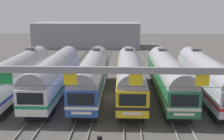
# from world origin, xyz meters

# --- Properties ---
(ground_plane) EXTENTS (160.00, 160.00, 0.00)m
(ground_plane) POSITION_xyz_m (0.00, 0.00, 0.00)
(ground_plane) COLOR #4C4944
(track_bed) EXTENTS (23.19, 70.00, 0.15)m
(track_bed) POSITION_xyz_m (-0.00, 17.00, 0.07)
(track_bed) COLOR gray
(track_bed) RESTS_ON ground
(commuter_train_silver) EXTENTS (2.88, 18.06, 5.05)m
(commuter_train_silver) POSITION_xyz_m (-10.84, -0.00, 2.69)
(commuter_train_silver) COLOR silver
(commuter_train_silver) RESTS_ON ground
(commuter_train_white) EXTENTS (2.88, 18.06, 4.77)m
(commuter_train_white) POSITION_xyz_m (-6.51, -0.01, 2.69)
(commuter_train_white) COLOR white
(commuter_train_white) RESTS_ON ground
(commuter_train_blue) EXTENTS (2.88, 18.06, 5.05)m
(commuter_train_blue) POSITION_xyz_m (-2.17, -0.00, 2.69)
(commuter_train_blue) COLOR #284C9E
(commuter_train_blue) RESTS_ON ground
(commuter_train_yellow) EXTENTS (2.88, 18.06, 5.05)m
(commuter_train_yellow) POSITION_xyz_m (2.17, -0.00, 2.69)
(commuter_train_yellow) COLOR gold
(commuter_train_yellow) RESTS_ON ground
(commuter_train_green) EXTENTS (2.88, 18.06, 5.05)m
(commuter_train_green) POSITION_xyz_m (6.51, -0.00, 2.69)
(commuter_train_green) COLOR #236B42
(commuter_train_green) RESTS_ON ground
(commuter_train_stainless) EXTENTS (2.88, 18.06, 5.05)m
(commuter_train_stainless) POSITION_xyz_m (10.84, -0.00, 2.69)
(commuter_train_stainless) COLOR #B2B5BA
(commuter_train_stainless) RESTS_ON ground
(catenary_gantry) EXTENTS (26.93, 0.44, 6.97)m
(catenary_gantry) POSITION_xyz_m (0.00, -13.50, 5.38)
(catenary_gantry) COLOR gray
(catenary_gantry) RESTS_ON ground
(maintenance_building) EXTENTS (26.87, 10.00, 6.33)m
(maintenance_building) POSITION_xyz_m (-7.86, 41.95, 3.16)
(maintenance_building) COLOR gray
(maintenance_building) RESTS_ON ground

